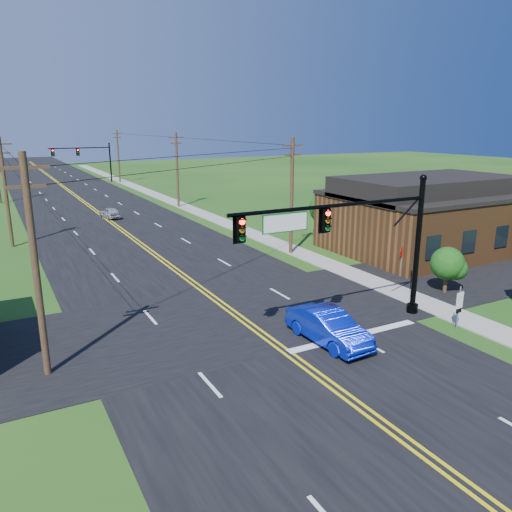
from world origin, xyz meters
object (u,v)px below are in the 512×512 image
signal_mast_far (84,157)px  route_sign (459,304)px  signal_mast_main (351,236)px  stop_sign (402,255)px  blue_car (328,328)px

signal_mast_far → route_sign: 74.90m
signal_mast_main → stop_sign: signal_mast_main is taller
blue_car → stop_sign: bearing=27.6°
route_sign → stop_sign: size_ratio=1.06×
signal_mast_far → blue_car: size_ratio=2.31×
signal_mast_main → signal_mast_far: same height
blue_car → stop_sign: 12.30m
blue_car → stop_sign: size_ratio=2.26×
signal_mast_main → route_sign: bearing=-29.1°
signal_mast_main → blue_car: size_ratio=2.38×
signal_mast_main → stop_sign: (8.66, 5.25, -3.23)m
stop_sign → route_sign: bearing=-140.1°
signal_mast_main → stop_sign: bearing=31.2°
signal_mast_main → stop_sign: size_ratio=5.37×
signal_mast_far → route_sign: signal_mast_far is taller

